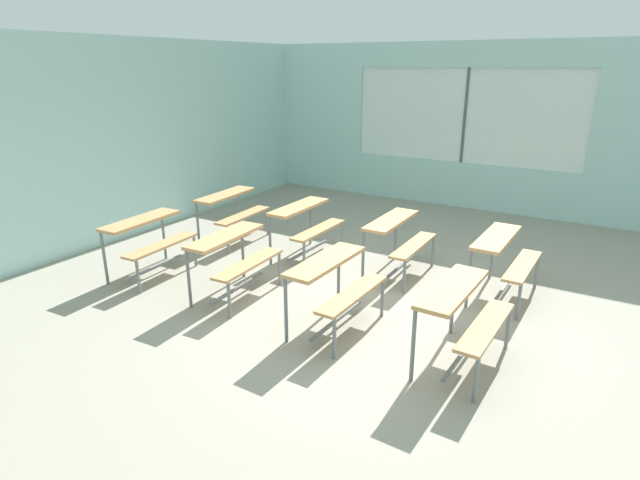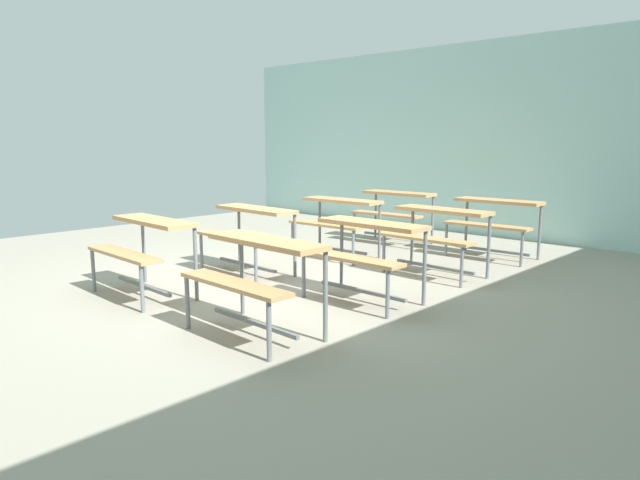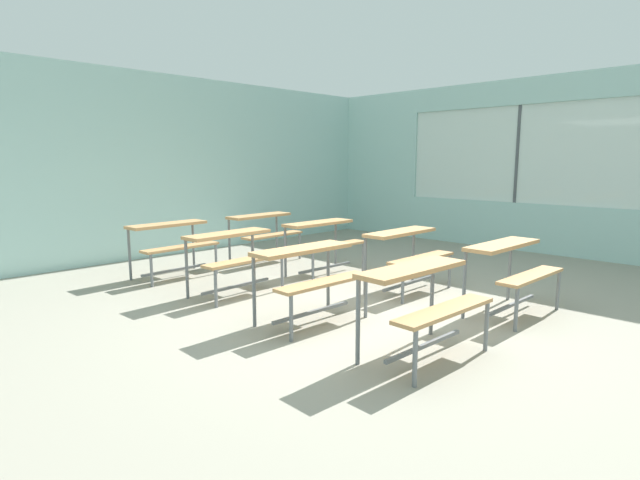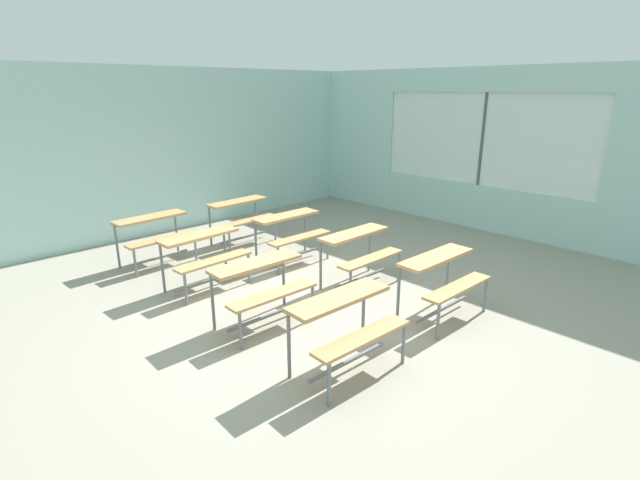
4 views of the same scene
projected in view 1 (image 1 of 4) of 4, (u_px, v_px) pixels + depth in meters
The scene contains 11 objects.
ground at pixel (367, 316), 5.62m from camera, with size 10.00×9.00×0.05m, color gray.
wall_back at pixel (87, 145), 7.31m from camera, with size 10.00×0.12×3.00m, color #A8D1CC.
wall_right at pixel (499, 132), 9.13m from camera, with size 0.12×9.00×3.00m.
desk_bench_r0c0 at pixel (463, 308), 4.52m from camera, with size 1.12×0.63×0.74m.
desk_bench_r0c1 at pixel (505, 252), 5.86m from camera, with size 1.11×0.61×0.74m.
desk_bench_r1c0 at pixel (335, 278), 5.15m from camera, with size 1.12×0.62×0.74m.
desk_bench_r1c1 at pixel (399, 233), 6.50m from camera, with size 1.10×0.59×0.74m.
desk_bench_r2c0 at pixel (233, 251), 5.90m from camera, with size 1.13×0.64×0.74m.
desk_bench_r2c1 at pixel (306, 219), 7.11m from camera, with size 1.11×0.61×0.74m.
desk_bench_r3c0 at pixel (148, 233), 6.50m from camera, with size 1.13×0.64×0.74m.
desk_bench_r3c1 at pixel (232, 206), 7.76m from camera, with size 1.12×0.63×0.74m.
Camera 1 is at (-4.59, -2.15, 2.61)m, focal length 28.68 mm.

